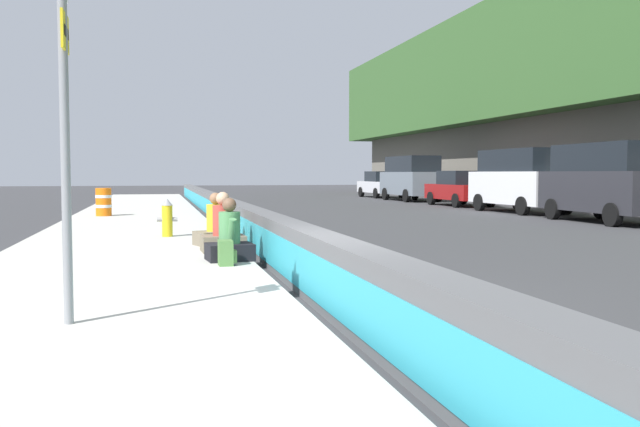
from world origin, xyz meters
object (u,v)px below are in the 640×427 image
object	(u,v)px
backpack	(226,253)
parked_car_midline	(460,188)
fire_hydrant	(167,217)
seated_person_foreground	(230,241)
parked_car_fourth	(521,179)
seated_person_middle	(223,233)
seated_person_rear	(216,229)
route_sign_post	(65,109)
parked_car_farther	(381,184)
parked_car_far	(411,177)
construction_barrel	(104,202)
parked_car_third	(608,181)

from	to	relation	value
backpack	parked_car_midline	size ratio (longest dim) A/B	0.09
parked_car_midline	fire_hydrant	bearing A→B (deg)	135.39
seated_person_foreground	parked_car_fourth	bearing A→B (deg)	-44.85
parked_car_fourth	parked_car_midline	bearing A→B (deg)	-0.16
seated_person_middle	seated_person_rear	distance (m)	1.10
route_sign_post	parked_car_farther	size ratio (longest dim) A/B	0.79
seated_person_middle	backpack	distance (m)	1.94
fire_hydrant	seated_person_foreground	world-z (taller)	seated_person_foreground
route_sign_post	parked_car_far	distance (m)	33.14
seated_person_rear	parked_car_fourth	bearing A→B (deg)	-50.63
seated_person_foreground	construction_barrel	bearing A→B (deg)	12.97
parked_car_midline	seated_person_foreground	bearing A→B (deg)	145.10
parked_car_midline	parked_car_far	world-z (taller)	parked_car_far
fire_hydrant	parked_car_midline	xyz separation A→B (m)	(14.30, -14.11, 0.27)
backpack	fire_hydrant	bearing A→B (deg)	9.09
parked_car_fourth	construction_barrel	bearing A→B (deg)	91.60
route_sign_post	parked_car_midline	distance (m)	27.83
seated_person_middle	route_sign_post	bearing A→B (deg)	160.41
seated_person_middle	parked_car_far	xyz separation A→B (m)	(23.77, -13.05, 0.87)
route_sign_post	parked_car_far	bearing A→B (deg)	-27.09
fire_hydrant	parked_car_farther	world-z (taller)	parked_car_farther
backpack	construction_barrel	world-z (taller)	construction_barrel
fire_hydrant	parked_car_midline	distance (m)	20.09
route_sign_post	parked_car_far	xyz separation A→B (m)	(29.50, -15.09, -0.86)
seated_person_foreground	parked_car_midline	size ratio (longest dim) A/B	0.23
parked_car_fourth	parked_car_midline	distance (m)	5.67
parked_car_third	seated_person_rear	bearing A→B (deg)	111.99
construction_barrel	parked_car_farther	distance (m)	24.01
seated_person_foreground	parked_car_third	bearing A→B (deg)	-59.47
seated_person_rear	parked_car_third	size ratio (longest dim) A/B	0.21
seated_person_middle	construction_barrel	bearing A→B (deg)	14.48
backpack	parked_car_far	bearing A→B (deg)	-27.16
parked_car_fourth	parked_car_midline	world-z (taller)	parked_car_fourth
seated_person_middle	parked_car_fourth	size ratio (longest dim) A/B	0.22
parked_car_fourth	parked_car_far	bearing A→B (deg)	0.39
fire_hydrant	seated_person_foreground	xyz separation A→B (m)	(-4.56, -0.95, -0.12)
backpack	parked_car_far	distance (m)	28.90
seated_person_foreground	parked_car_farther	xyz separation A→B (m)	(30.60, -13.13, 0.39)
fire_hydrant	parked_car_far	size ratio (longest dim) A/B	0.17
seated_person_rear	seated_person_middle	bearing A→B (deg)	-177.83
fire_hydrant	parked_car_farther	distance (m)	29.60
seated_person_rear	parked_car_farther	world-z (taller)	parked_car_farther
backpack	construction_barrel	distance (m)	13.69
construction_barrel	parked_car_midline	world-z (taller)	parked_car_midline
fire_hydrant	seated_person_middle	xyz separation A→B (m)	(-3.25, -0.97, -0.10)
seated_person_middle	parked_car_midline	xyz separation A→B (m)	(17.55, -13.14, 0.38)
seated_person_middle	parked_car_midline	size ratio (longest dim) A/B	0.25
seated_person_middle	construction_barrel	world-z (taller)	seated_person_middle
parked_car_midline	backpack	bearing A→B (deg)	145.73
seated_person_middle	parked_car_far	bearing A→B (deg)	-28.77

